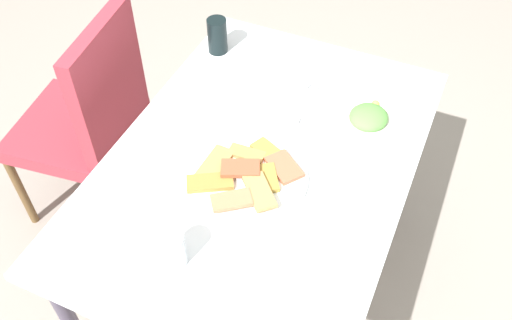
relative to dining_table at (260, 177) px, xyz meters
name	(u,v)px	position (x,y,z in m)	size (l,w,h in m)	color
ground_plane	(259,287)	(0.00, 0.00, -0.64)	(6.00, 6.00, 0.00)	gray
dining_table	(260,177)	(0.00, 0.00, 0.00)	(1.18, 0.82, 0.72)	white
dining_chair	(90,115)	(0.13, 0.73, -0.14)	(0.47, 0.47, 0.89)	#A7313E
pide_platter	(248,176)	(-0.08, 0.00, 0.09)	(0.32, 0.32, 0.04)	white
salad_plate_greens	(368,119)	(0.27, -0.23, 0.10)	(0.19, 0.19, 0.05)	white
soda_can	(217,36)	(0.40, 0.34, 0.14)	(0.07, 0.07, 0.12)	black
drinking_glass	(172,249)	(-0.39, 0.06, 0.13)	(0.07, 0.07, 0.10)	silver
paper_napkin	(301,103)	(0.27, -0.02, 0.08)	(0.14, 0.14, 0.00)	white
fork	(306,103)	(0.27, -0.04, 0.08)	(0.18, 0.02, 0.01)	silver
spoon	(296,100)	(0.27, 0.00, 0.08)	(0.19, 0.02, 0.01)	silver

